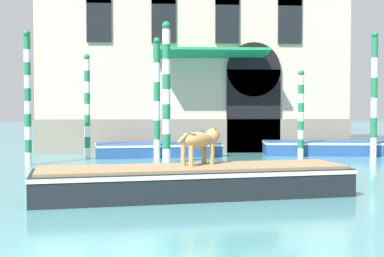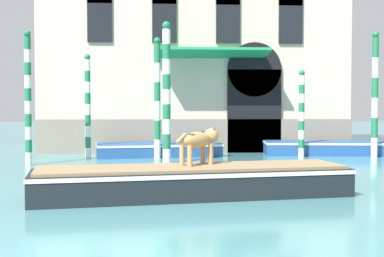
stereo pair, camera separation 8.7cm
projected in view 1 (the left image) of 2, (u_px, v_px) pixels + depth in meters
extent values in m
cube|color=beige|center=(190.00, 15.00, 24.33)|extent=(12.76, 6.00, 12.12)
cube|color=gray|center=(196.00, 136.00, 21.52)|extent=(12.76, 0.16, 1.36)
cube|color=black|center=(253.00, 111.00, 21.64)|extent=(2.19, 0.14, 3.36)
cylinder|color=black|center=(254.00, 70.00, 21.57)|extent=(2.19, 0.14, 2.19)
cube|color=black|center=(99.00, 19.00, 21.06)|extent=(0.97, 0.10, 1.82)
cube|color=black|center=(164.00, 20.00, 21.24)|extent=(0.97, 0.10, 1.82)
cube|color=black|center=(227.00, 20.00, 21.43)|extent=(0.97, 0.10, 1.82)
cube|color=black|center=(290.00, 21.00, 21.61)|extent=(0.97, 0.10, 1.82)
cube|color=#1E8C51|center=(211.00, 53.00, 20.77)|extent=(4.47, 1.40, 0.29)
cube|color=black|center=(194.00, 183.00, 11.12)|extent=(6.72, 2.58, 0.58)
cube|color=white|center=(194.00, 172.00, 11.11)|extent=(6.76, 2.62, 0.08)
cube|color=#8C7251|center=(194.00, 167.00, 11.11)|extent=(6.51, 2.43, 0.06)
cylinder|color=tan|center=(204.00, 153.00, 11.58)|extent=(0.11, 0.11, 0.43)
cylinder|color=tan|center=(212.00, 154.00, 11.41)|extent=(0.11, 0.11, 0.43)
cylinder|color=tan|center=(183.00, 155.00, 11.16)|extent=(0.11, 0.11, 0.43)
cylinder|color=tan|center=(191.00, 156.00, 10.98)|extent=(0.11, 0.11, 0.43)
ellipsoid|color=tan|center=(198.00, 140.00, 11.27)|extent=(0.84, 0.78, 0.34)
ellipsoid|color=#382D23|center=(194.00, 136.00, 11.18)|extent=(0.43, 0.41, 0.12)
sphere|color=tan|center=(212.00, 136.00, 11.57)|extent=(0.32, 0.32, 0.32)
cone|color=#382D23|center=(209.00, 130.00, 11.63)|extent=(0.10, 0.10, 0.13)
cone|color=#382D23|center=(215.00, 130.00, 11.50)|extent=(0.10, 0.10, 0.13)
cylinder|color=tan|center=(182.00, 138.00, 10.96)|extent=(0.27, 0.24, 0.23)
cube|color=#234C8C|center=(158.00, 149.00, 20.19)|extent=(4.80, 2.40, 0.49)
cube|color=white|center=(158.00, 145.00, 20.18)|extent=(4.83, 2.43, 0.08)
cube|color=#9EA3A8|center=(158.00, 150.00, 20.19)|extent=(2.69, 1.67, 0.44)
cube|color=#234C8C|center=(325.00, 148.00, 20.72)|extent=(4.85, 2.04, 0.52)
cube|color=white|center=(325.00, 143.00, 20.71)|extent=(4.88, 2.07, 0.08)
cube|color=#8C7251|center=(325.00, 149.00, 20.72)|extent=(2.70, 1.43, 0.47)
cylinder|color=white|center=(88.00, 153.00, 19.09)|extent=(0.21, 0.21, 0.39)
cylinder|color=#1E7247|center=(87.00, 142.00, 19.08)|extent=(0.21, 0.21, 0.39)
cylinder|color=white|center=(87.00, 131.00, 19.06)|extent=(0.21, 0.21, 0.39)
cylinder|color=#1E7247|center=(87.00, 120.00, 19.04)|extent=(0.21, 0.21, 0.39)
cylinder|color=white|center=(87.00, 109.00, 19.03)|extent=(0.21, 0.21, 0.39)
cylinder|color=#1E7247|center=(87.00, 98.00, 19.01)|extent=(0.21, 0.21, 0.39)
cylinder|color=white|center=(87.00, 87.00, 18.99)|extent=(0.21, 0.21, 0.39)
cylinder|color=#1E7247|center=(87.00, 76.00, 18.98)|extent=(0.21, 0.21, 0.39)
cylinder|color=white|center=(87.00, 65.00, 18.96)|extent=(0.21, 0.21, 0.39)
sphere|color=#1E7247|center=(87.00, 57.00, 18.95)|extent=(0.22, 0.22, 0.22)
cylinder|color=white|center=(166.00, 156.00, 17.45)|extent=(0.26, 0.26, 0.49)
cylinder|color=#1E7247|center=(166.00, 141.00, 17.43)|extent=(0.26, 0.26, 0.49)
cylinder|color=white|center=(166.00, 127.00, 17.41)|extent=(0.26, 0.26, 0.49)
cylinder|color=#1E7247|center=(166.00, 112.00, 17.39)|extent=(0.26, 0.26, 0.49)
cylinder|color=white|center=(166.00, 97.00, 17.37)|extent=(0.26, 0.26, 0.49)
cylinder|color=#1E7247|center=(166.00, 82.00, 17.35)|extent=(0.26, 0.26, 0.49)
cylinder|color=white|center=(166.00, 67.00, 17.33)|extent=(0.26, 0.26, 0.49)
cylinder|color=#1E7247|center=(166.00, 52.00, 17.31)|extent=(0.26, 0.26, 0.49)
cylinder|color=white|center=(166.00, 37.00, 17.29)|extent=(0.26, 0.26, 0.49)
sphere|color=#1E7247|center=(166.00, 26.00, 17.28)|extent=(0.27, 0.27, 0.27)
cylinder|color=white|center=(301.00, 153.00, 19.69)|extent=(0.21, 0.21, 0.33)
cylinder|color=#1E7247|center=(301.00, 144.00, 19.67)|extent=(0.21, 0.21, 0.33)
cylinder|color=white|center=(301.00, 135.00, 19.66)|extent=(0.21, 0.21, 0.33)
cylinder|color=#1E7247|center=(301.00, 126.00, 19.65)|extent=(0.21, 0.21, 0.33)
cylinder|color=white|center=(301.00, 117.00, 19.63)|extent=(0.21, 0.21, 0.33)
cylinder|color=#1E7247|center=(301.00, 107.00, 19.62)|extent=(0.21, 0.21, 0.33)
cylinder|color=white|center=(301.00, 98.00, 19.60)|extent=(0.21, 0.21, 0.33)
cylinder|color=#1E7247|center=(301.00, 89.00, 19.59)|extent=(0.21, 0.21, 0.33)
cylinder|color=white|center=(301.00, 80.00, 19.58)|extent=(0.21, 0.21, 0.33)
sphere|color=#1E7247|center=(301.00, 73.00, 19.57)|extent=(0.22, 0.22, 0.22)
cylinder|color=white|center=(373.00, 148.00, 19.53)|extent=(0.23, 0.23, 0.73)
cylinder|color=#1E7247|center=(374.00, 128.00, 19.50)|extent=(0.23, 0.23, 0.73)
cylinder|color=white|center=(374.00, 108.00, 19.47)|extent=(0.23, 0.23, 0.73)
cylinder|color=#1E7247|center=(374.00, 88.00, 19.44)|extent=(0.23, 0.23, 0.73)
cylinder|color=white|center=(375.00, 68.00, 19.41)|extent=(0.23, 0.23, 0.73)
cylinder|color=#1E7247|center=(375.00, 48.00, 19.38)|extent=(0.23, 0.23, 0.73)
sphere|color=#1E7247|center=(375.00, 35.00, 19.36)|extent=(0.24, 0.24, 0.24)
cylinder|color=white|center=(28.00, 159.00, 17.03)|extent=(0.21, 0.21, 0.41)
cylinder|color=#1E7247|center=(28.00, 146.00, 17.02)|extent=(0.21, 0.21, 0.41)
cylinder|color=white|center=(28.00, 133.00, 17.00)|extent=(0.21, 0.21, 0.41)
cylinder|color=#1E7247|center=(28.00, 120.00, 16.98)|extent=(0.21, 0.21, 0.41)
cylinder|color=white|center=(28.00, 108.00, 16.96)|extent=(0.21, 0.21, 0.41)
cylinder|color=#1E7247|center=(28.00, 95.00, 16.95)|extent=(0.21, 0.21, 0.41)
cylinder|color=white|center=(27.00, 82.00, 16.93)|extent=(0.21, 0.21, 0.41)
cylinder|color=#1E7247|center=(27.00, 69.00, 16.91)|extent=(0.21, 0.21, 0.41)
cylinder|color=white|center=(27.00, 56.00, 16.90)|extent=(0.21, 0.21, 0.41)
cylinder|color=#1E7247|center=(27.00, 43.00, 16.88)|extent=(0.21, 0.21, 0.41)
sphere|color=#1E7247|center=(27.00, 33.00, 16.87)|extent=(0.22, 0.22, 0.22)
cylinder|color=white|center=(157.00, 149.00, 19.21)|extent=(0.23, 0.23, 0.69)
cylinder|color=#1E7247|center=(157.00, 130.00, 19.18)|extent=(0.23, 0.23, 0.69)
cylinder|color=white|center=(157.00, 111.00, 19.15)|extent=(0.23, 0.23, 0.69)
cylinder|color=#1E7247|center=(157.00, 92.00, 19.12)|extent=(0.23, 0.23, 0.69)
cylinder|color=white|center=(157.00, 72.00, 19.09)|extent=(0.23, 0.23, 0.69)
cylinder|color=#1E7247|center=(157.00, 53.00, 19.06)|extent=(0.23, 0.23, 0.69)
sphere|color=#1E7247|center=(157.00, 41.00, 19.04)|extent=(0.24, 0.24, 0.24)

